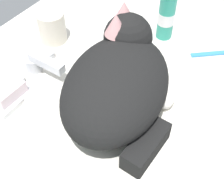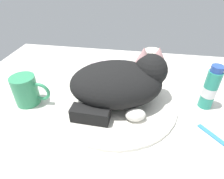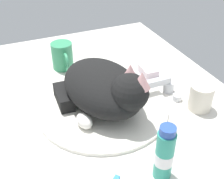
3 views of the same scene
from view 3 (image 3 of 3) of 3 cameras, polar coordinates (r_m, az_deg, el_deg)
name	(u,v)px [view 3 (image 3 of 3)]	position (r cm, az deg, el deg)	size (l,w,h in cm)	color
ground_plane	(103,112)	(85.87, -1.81, -4.44)	(110.00, 82.50, 3.00)	silver
sink_basin	(103,107)	(84.62, -1.83, -3.38)	(37.92, 37.92, 1.03)	white
faucet	(165,86)	(91.56, 10.29, 0.74)	(12.90, 10.71, 5.45)	silver
cat	(105,88)	(79.26, -1.32, 0.27)	(31.05, 24.16, 16.29)	black
coffee_mug	(63,56)	(103.43, -9.67, 6.48)	(11.70, 7.37, 9.39)	#389966
rinse_cup	(201,97)	(86.37, 17.04, -1.48)	(6.70, 6.70, 7.72)	silver
soap_dish	(148,76)	(98.98, 7.08, 2.61)	(9.00, 6.40, 1.20)	white
soap_bar	(148,71)	(97.97, 7.16, 3.58)	(6.63, 4.48, 2.69)	silver
toothpaste_bottle	(164,154)	(63.60, 10.25, -12.37)	(4.09, 4.09, 14.10)	teal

